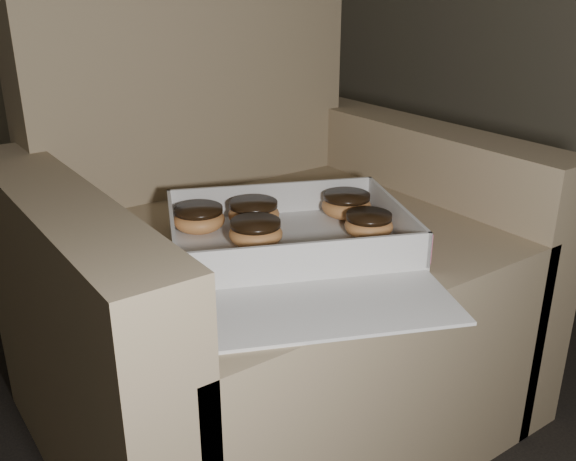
# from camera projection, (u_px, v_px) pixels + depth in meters

# --- Properties ---
(armchair) EXTENTS (0.86, 0.73, 0.90)m
(armchair) POSITION_uv_depth(u_px,v_px,m) (264.00, 277.00, 1.23)
(armchair) COLOR #897557
(armchair) RESTS_ON floor
(bakery_box) EXTENTS (0.53, 0.56, 0.07)m
(bakery_box) POSITION_uv_depth(u_px,v_px,m) (295.00, 248.00, 1.03)
(bakery_box) COLOR silver
(bakery_box) RESTS_ON armchair
(donut_a) EXTENTS (0.09, 0.09, 0.04)m
(donut_a) POSITION_uv_depth(u_px,v_px,m) (199.00, 218.00, 1.10)
(donut_a) COLOR #D38649
(donut_a) RESTS_ON bakery_box
(donut_b) EXTENTS (0.09, 0.09, 0.05)m
(donut_b) POSITION_uv_depth(u_px,v_px,m) (346.00, 205.00, 1.16)
(donut_b) COLOR #D38649
(donut_b) RESTS_ON bakery_box
(donut_c) EXTENTS (0.09, 0.09, 0.05)m
(donut_c) POSITION_uv_depth(u_px,v_px,m) (254.00, 213.00, 1.12)
(donut_c) COLOR #D38649
(donut_c) RESTS_ON bakery_box
(donut_d) EXTENTS (0.08, 0.08, 0.04)m
(donut_d) POSITION_uv_depth(u_px,v_px,m) (369.00, 224.00, 1.08)
(donut_d) COLOR #D38649
(donut_d) RESTS_ON bakery_box
(donut_e) EXTENTS (0.09, 0.09, 0.04)m
(donut_e) POSITION_uv_depth(u_px,v_px,m) (256.00, 232.00, 1.04)
(donut_e) COLOR #D38649
(donut_e) RESTS_ON bakery_box
(crumb_a) EXTENTS (0.01, 0.01, 0.00)m
(crumb_a) POSITION_uv_depth(u_px,v_px,m) (254.00, 264.00, 0.98)
(crumb_a) COLOR black
(crumb_a) RESTS_ON bakery_box
(crumb_b) EXTENTS (0.01, 0.01, 0.00)m
(crumb_b) POSITION_uv_depth(u_px,v_px,m) (229.00, 275.00, 0.94)
(crumb_b) COLOR black
(crumb_b) RESTS_ON bakery_box
(crumb_c) EXTENTS (0.01, 0.01, 0.00)m
(crumb_c) POSITION_uv_depth(u_px,v_px,m) (400.00, 257.00, 1.00)
(crumb_c) COLOR black
(crumb_c) RESTS_ON bakery_box
(crumb_d) EXTENTS (0.01, 0.01, 0.00)m
(crumb_d) POSITION_uv_depth(u_px,v_px,m) (368.00, 243.00, 1.05)
(crumb_d) COLOR black
(crumb_d) RESTS_ON bakery_box
(crumb_e) EXTENTS (0.01, 0.01, 0.00)m
(crumb_e) POSITION_uv_depth(u_px,v_px,m) (393.00, 243.00, 1.05)
(crumb_e) COLOR black
(crumb_e) RESTS_ON bakery_box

